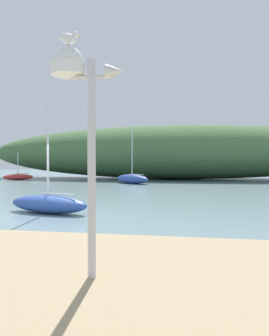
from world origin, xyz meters
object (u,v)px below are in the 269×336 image
(mast_structure, at_px, (76,87))
(sailboat_east_reach, at_px, (48,204))
(sailboat_off_point, at_px, (132,179))
(sailboat_inner_mooring, at_px, (18,177))
(seagull_on_radar, at_px, (69,38))

(mast_structure, distance_m, sailboat_east_reach, 8.43)
(sailboat_off_point, bearing_deg, mast_structure, -81.06)
(sailboat_east_reach, relative_size, sailboat_off_point, 0.92)
(sailboat_inner_mooring, height_order, sailboat_off_point, sailboat_off_point)
(mast_structure, height_order, sailboat_off_point, sailboat_off_point)
(sailboat_off_point, bearing_deg, sailboat_inner_mooring, 163.80)
(seagull_on_radar, distance_m, sailboat_east_reach, 8.63)
(sailboat_inner_mooring, bearing_deg, sailboat_off_point, -16.20)
(sailboat_off_point, bearing_deg, sailboat_east_reach, -89.59)
(seagull_on_radar, height_order, sailboat_inner_mooring, seagull_on_radar)
(seagull_on_radar, distance_m, sailboat_off_point, 24.52)
(sailboat_east_reach, distance_m, sailboat_off_point, 16.90)
(sailboat_east_reach, bearing_deg, mast_structure, -62.82)
(mast_structure, bearing_deg, sailboat_east_reach, 117.18)
(seagull_on_radar, bearing_deg, mast_structure, -6.45)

